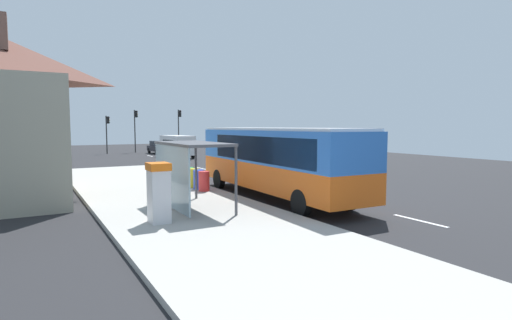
# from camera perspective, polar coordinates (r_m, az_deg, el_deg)

# --- Properties ---
(ground_plane) EXTENTS (56.00, 92.00, 0.04)m
(ground_plane) POSITION_cam_1_polar(r_m,az_deg,el_deg) (31.52, -8.11, -1.26)
(ground_plane) COLOR #262628
(sidewalk_platform) EXTENTS (6.20, 30.00, 0.18)m
(sidewalk_platform) POSITION_cam_1_polar(r_m,az_deg,el_deg) (18.18, -12.92, -5.44)
(sidewalk_platform) COLOR #ADAAA3
(sidewalk_platform) RESTS_ON ground
(lane_stripe_seg_0) EXTENTS (0.16, 2.20, 0.01)m
(lane_stripe_seg_0) POSITION_cam_1_polar(r_m,az_deg,el_deg) (15.28, 22.13, -7.96)
(lane_stripe_seg_0) COLOR silver
(lane_stripe_seg_0) RESTS_ON ground
(lane_stripe_seg_1) EXTENTS (0.16, 2.20, 0.01)m
(lane_stripe_seg_1) POSITION_cam_1_polar(r_m,az_deg,el_deg) (18.70, 9.95, -5.37)
(lane_stripe_seg_1) COLOR silver
(lane_stripe_seg_1) RESTS_ON ground
(lane_stripe_seg_2) EXTENTS (0.16, 2.20, 0.01)m
(lane_stripe_seg_2) POSITION_cam_1_polar(r_m,az_deg,el_deg) (22.72, 1.86, -3.50)
(lane_stripe_seg_2) COLOR silver
(lane_stripe_seg_2) RESTS_ON ground
(lane_stripe_seg_3) EXTENTS (0.16, 2.20, 0.01)m
(lane_stripe_seg_3) POSITION_cam_1_polar(r_m,az_deg,el_deg) (27.07, -3.70, -2.16)
(lane_stripe_seg_3) COLOR silver
(lane_stripe_seg_3) RESTS_ON ground
(lane_stripe_seg_4) EXTENTS (0.16, 2.20, 0.01)m
(lane_stripe_seg_4) POSITION_cam_1_polar(r_m,az_deg,el_deg) (31.61, -7.69, -1.19)
(lane_stripe_seg_4) COLOR silver
(lane_stripe_seg_4) RESTS_ON ground
(lane_stripe_seg_5) EXTENTS (0.16, 2.20, 0.01)m
(lane_stripe_seg_5) POSITION_cam_1_polar(r_m,az_deg,el_deg) (36.27, -10.66, -0.46)
(lane_stripe_seg_5) COLOR silver
(lane_stripe_seg_5) RESTS_ON ground
(lane_stripe_seg_6) EXTENTS (0.16, 2.20, 0.01)m
(lane_stripe_seg_6) POSITION_cam_1_polar(r_m,az_deg,el_deg) (41.01, -12.95, 0.10)
(lane_stripe_seg_6) COLOR silver
(lane_stripe_seg_6) RESTS_ON ground
(lane_stripe_seg_7) EXTENTS (0.16, 2.20, 0.01)m
(lane_stripe_seg_7) POSITION_cam_1_polar(r_m,az_deg,el_deg) (45.81, -14.76, 0.55)
(lane_stripe_seg_7) COLOR silver
(lane_stripe_seg_7) RESTS_ON ground
(bus) EXTENTS (2.78, 11.07, 3.21)m
(bus) POSITION_cam_1_polar(r_m,az_deg,el_deg) (18.37, 2.69, 0.29)
(bus) COLOR orange
(bus) RESTS_ON ground
(white_van) EXTENTS (2.23, 5.28, 2.30)m
(white_van) POSITION_cam_1_polar(r_m,az_deg,el_deg) (42.94, -11.07, 2.13)
(white_van) COLOR white
(white_van) RESTS_ON ground
(sedan_near) EXTENTS (1.94, 4.45, 1.52)m
(sedan_near) POSITION_cam_1_polar(r_m,az_deg,el_deg) (49.55, -13.51, 1.79)
(sedan_near) COLOR black
(sedan_near) RESTS_ON ground
(ticket_machine) EXTENTS (0.66, 0.76, 1.94)m
(ticket_machine) POSITION_cam_1_polar(r_m,az_deg,el_deg) (13.36, -13.57, -4.44)
(ticket_machine) COLOR silver
(ticket_machine) RESTS_ON sidewalk_platform
(recycling_bin_red) EXTENTS (0.52, 0.52, 0.95)m
(recycling_bin_red) POSITION_cam_1_polar(r_m,az_deg,el_deg) (19.49, -7.36, -2.99)
(recycling_bin_red) COLOR red
(recycling_bin_red) RESTS_ON sidewalk_platform
(recycling_bin_blue) EXTENTS (0.52, 0.52, 0.95)m
(recycling_bin_blue) POSITION_cam_1_polar(r_m,az_deg,el_deg) (20.14, -8.12, -2.75)
(recycling_bin_blue) COLOR blue
(recycling_bin_blue) RESTS_ON sidewalk_platform
(recycling_bin_yellow) EXTENTS (0.52, 0.52, 0.95)m
(recycling_bin_yellow) POSITION_cam_1_polar(r_m,az_deg,el_deg) (20.78, -8.84, -2.52)
(recycling_bin_yellow) COLOR yellow
(recycling_bin_yellow) RESTS_ON sidewalk_platform
(recycling_bin_green) EXTENTS (0.52, 0.52, 0.95)m
(recycling_bin_green) POSITION_cam_1_polar(r_m,az_deg,el_deg) (21.43, -9.51, -2.31)
(recycling_bin_green) COLOR green
(recycling_bin_green) RESTS_ON sidewalk_platform
(traffic_light_near_side) EXTENTS (0.49, 0.28, 5.37)m
(traffic_light_near_side) POSITION_cam_1_polar(r_m,az_deg,el_deg) (52.36, -10.81, 5.01)
(traffic_light_near_side) COLOR #2D2D2D
(traffic_light_near_side) RESTS_ON ground
(traffic_light_far_side) EXTENTS (0.49, 0.28, 4.50)m
(traffic_light_far_side) POSITION_cam_1_polar(r_m,az_deg,el_deg) (51.01, -20.28, 4.21)
(traffic_light_far_side) COLOR #2D2D2D
(traffic_light_far_side) RESTS_ON ground
(traffic_light_median) EXTENTS (0.49, 0.28, 5.28)m
(traffic_light_median) POSITION_cam_1_polar(r_m,az_deg,el_deg) (52.48, -16.67, 4.84)
(traffic_light_median) COLOR #2D2D2D
(traffic_light_median) RESTS_ON ground
(bus_shelter) EXTENTS (1.80, 4.00, 2.50)m
(bus_shelter) POSITION_cam_1_polar(r_m,az_deg,el_deg) (15.24, -10.00, 0.26)
(bus_shelter) COLOR #4C4C51
(bus_shelter) RESTS_ON sidewalk_platform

